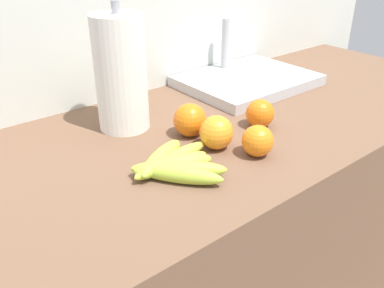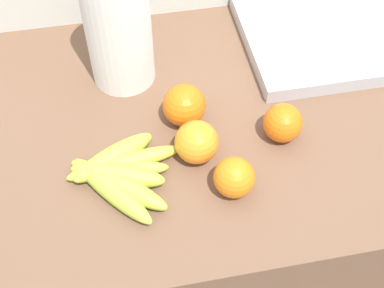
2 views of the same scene
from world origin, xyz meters
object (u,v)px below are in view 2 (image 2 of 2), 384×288
object	(u,v)px
paper_towel_roll	(117,20)
sink_basin	(338,32)
orange_right	(283,123)
orange_back_right	(185,107)
orange_front	(234,177)
orange_center	(197,142)
banana_bunch	(117,174)

from	to	relation	value
paper_towel_roll	sink_basin	distance (m)	0.50
orange_right	paper_towel_roll	xyz separation A→B (m)	(-0.27, 0.22, 0.11)
orange_back_right	paper_towel_roll	bearing A→B (deg)	124.27
orange_back_right	paper_towel_roll	xyz separation A→B (m)	(-0.10, 0.15, 0.10)
orange_back_right	orange_front	bearing A→B (deg)	-72.31
orange_front	orange_back_right	distance (m)	0.18
orange_front	orange_back_right	world-z (taller)	orange_back_right
orange_center	orange_back_right	bearing A→B (deg)	93.93
orange_center	orange_front	bearing A→B (deg)	-59.94
paper_towel_roll	sink_basin	bearing A→B (deg)	3.27
orange_front	orange_center	bearing A→B (deg)	120.06
banana_bunch	orange_right	xyz separation A→B (m)	(0.31, 0.04, 0.02)
orange_right	orange_front	xyz separation A→B (m)	(-0.12, -0.10, -0.00)
paper_towel_roll	orange_center	bearing A→B (deg)	-65.59
sink_basin	orange_center	bearing A→B (deg)	-144.57
orange_right	sink_basin	size ratio (longest dim) A/B	0.18
paper_towel_roll	sink_basin	world-z (taller)	paper_towel_roll
orange_front	orange_right	bearing A→B (deg)	40.90
orange_center	orange_right	xyz separation A→B (m)	(0.17, 0.02, -0.00)
orange_center	sink_basin	world-z (taller)	sink_basin
paper_towel_roll	sink_basin	xyz separation A→B (m)	(0.48, 0.03, -0.13)
banana_bunch	orange_right	world-z (taller)	orange_right
banana_bunch	paper_towel_roll	distance (m)	0.29
orange_front	orange_back_right	bearing A→B (deg)	107.69
banana_bunch	orange_center	distance (m)	0.15
orange_center	sink_basin	distance (m)	0.46
orange_right	orange_front	bearing A→B (deg)	-139.10
sink_basin	paper_towel_roll	bearing A→B (deg)	-176.73
orange_center	paper_towel_roll	distance (m)	0.28
orange_center	sink_basin	xyz separation A→B (m)	(0.37, 0.26, -0.02)
orange_center	banana_bunch	bearing A→B (deg)	-169.59
orange_center	orange_back_right	distance (m)	0.09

